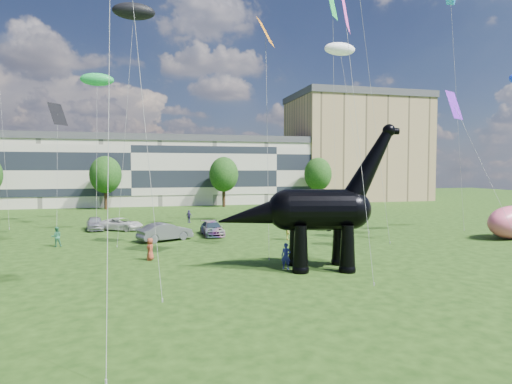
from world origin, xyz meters
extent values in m
plane|color=#16330C|center=(0.00, 0.00, 0.00)|extent=(220.00, 220.00, 0.00)
cube|color=beige|center=(-8.00, 62.00, 6.00)|extent=(78.00, 11.00, 12.00)
cube|color=tan|center=(40.00, 65.00, 11.00)|extent=(28.00, 18.00, 22.00)
cylinder|color=#382314|center=(-12.00, 53.00, 1.60)|extent=(0.56, 0.56, 3.20)
ellipsoid|color=#14380F|center=(-12.00, 53.00, 6.32)|extent=(5.20, 5.20, 6.24)
cylinder|color=#382314|center=(8.00, 53.00, 1.60)|extent=(0.56, 0.56, 3.20)
ellipsoid|color=#14380F|center=(8.00, 53.00, 6.32)|extent=(5.20, 5.20, 6.24)
cylinder|color=#382314|center=(26.00, 53.00, 1.60)|extent=(0.56, 0.56, 3.20)
ellipsoid|color=#14380F|center=(26.00, 53.00, 6.32)|extent=(5.20, 5.20, 6.24)
cone|color=black|center=(4.33, 3.37, 1.53)|extent=(1.24, 1.24, 3.05)
sphere|color=black|center=(4.33, 3.37, 0.18)|extent=(1.12, 1.12, 1.12)
cone|color=black|center=(4.78, 5.56, 1.53)|extent=(1.24, 1.24, 3.05)
sphere|color=black|center=(4.78, 5.56, 0.18)|extent=(1.12, 1.12, 1.12)
cone|color=black|center=(7.32, 2.76, 1.53)|extent=(1.24, 1.24, 3.05)
sphere|color=black|center=(7.32, 2.76, 0.18)|extent=(1.12, 1.12, 1.12)
cone|color=black|center=(7.77, 4.95, 1.53)|extent=(1.24, 1.24, 3.05)
sphere|color=black|center=(7.77, 4.95, 0.18)|extent=(1.12, 1.12, 1.12)
cylinder|color=black|center=(5.95, 4.18, 3.97)|extent=(4.74, 3.55, 2.75)
sphere|color=black|center=(3.86, 4.61, 3.97)|extent=(2.75, 2.75, 2.75)
sphere|color=black|center=(8.04, 3.75, 3.97)|extent=(2.65, 2.65, 2.65)
cone|color=black|center=(9.26, 3.50, 6.91)|extent=(4.06, 2.27, 5.39)
sphere|color=black|center=(10.48, 3.25, 9.25)|extent=(0.85, 0.85, 0.85)
cylinder|color=black|center=(10.78, 3.19, 9.20)|extent=(0.79, 0.58, 0.45)
cone|color=black|center=(1.80, 5.03, 3.63)|extent=(5.70, 3.18, 2.99)
imported|color=silver|center=(-10.85, 27.27, 0.74)|extent=(2.39, 4.58, 1.49)
imported|color=slate|center=(-3.64, 18.14, 0.84)|extent=(5.36, 3.80, 1.68)
imported|color=silver|center=(-8.10, 26.37, 0.68)|extent=(5.39, 4.35, 1.36)
imported|color=#595960|center=(1.08, 20.29, 0.69)|extent=(2.11, 4.85, 1.39)
cube|color=silver|center=(10.70, 30.51, 1.04)|extent=(3.59, 3.59, 0.11)
cone|color=silver|center=(10.70, 30.51, 1.79)|extent=(4.55, 4.55, 1.41)
cylinder|color=#999999|center=(9.88, 28.83, 0.52)|extent=(0.06, 0.06, 1.04)
cylinder|color=#999999|center=(12.38, 29.69, 0.52)|extent=(0.06, 0.06, 1.04)
cylinder|color=#999999|center=(9.03, 31.33, 0.52)|extent=(0.06, 0.06, 1.04)
cylinder|color=#999999|center=(11.52, 32.19, 0.52)|extent=(0.06, 0.06, 1.04)
cube|color=white|center=(12.74, 30.85, 1.12)|extent=(3.73, 3.73, 0.12)
cone|color=white|center=(12.74, 30.85, 1.93)|extent=(4.72, 4.72, 1.52)
cylinder|color=#999999|center=(11.00, 29.84, 0.56)|extent=(0.06, 0.06, 1.12)
cylinder|color=#999999|center=(13.75, 29.11, 0.56)|extent=(0.06, 0.06, 1.12)
cylinder|color=#999999|center=(11.73, 32.59, 0.56)|extent=(0.06, 0.06, 1.12)
cylinder|color=#999999|center=(14.48, 31.86, 0.56)|extent=(0.06, 0.06, 1.12)
ellipsoid|color=#F76084|center=(28.87, 11.30, 1.59)|extent=(6.97, 4.76, 3.17)
imported|color=#963C25|center=(-5.05, 9.63, 0.82)|extent=(0.53, 0.81, 1.64)
imported|color=navy|center=(3.74, 4.58, 0.87)|extent=(0.76, 0.68, 1.73)
imported|color=olive|center=(7.63, 15.78, 0.91)|extent=(0.98, 1.32, 1.82)
imported|color=#49377D|center=(-0.21, 31.30, 0.81)|extent=(0.94, 0.95, 1.61)
imported|color=#2B616D|center=(20.58, 32.41, 0.80)|extent=(0.67, 0.69, 1.60)
imported|color=black|center=(13.77, 20.28, 0.88)|extent=(1.67, 1.28, 1.76)
imported|color=#327E58|center=(-12.85, 17.33, 0.86)|extent=(0.98, 0.85, 1.72)
ellipsoid|color=#17963A|center=(-10.89, 32.52, 17.42)|extent=(3.86, 4.07, 1.51)
ellipsoid|color=black|center=(-6.17, 17.85, 20.68)|extent=(4.07, 3.32, 1.45)
plane|color=#651ABA|center=(21.74, 10.95, 12.46)|extent=(2.79, 2.03, 2.58)
plane|color=orange|center=(4.10, 11.02, 17.56)|extent=(2.14, 2.59, 2.09)
ellipsoid|color=white|center=(16.87, 24.55, 20.77)|extent=(4.12, 3.59, 1.49)
plane|color=green|center=(14.03, 20.32, 23.87)|extent=(2.19, 2.28, 2.54)
plane|color=#EE42B9|center=(8.18, 5.42, 18.01)|extent=(2.37, 3.17, 3.35)
plane|color=black|center=(-14.77, 29.39, 12.80)|extent=(2.44, 2.75, 2.49)
camera|label=1|loc=(-5.14, -22.33, 6.64)|focal=30.00mm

